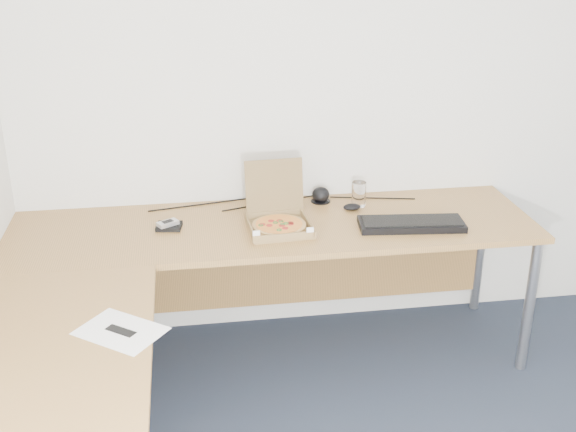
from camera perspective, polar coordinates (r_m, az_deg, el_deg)
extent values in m
cube|color=#9F7039|center=(3.40, -1.14, -0.91)|extent=(2.50, 0.70, 0.03)
cube|color=#9F7039|center=(2.46, -19.24, -12.38)|extent=(0.70, 1.50, 0.03)
cylinder|color=gray|center=(4.12, 15.11, -2.85)|extent=(0.05, 0.05, 0.70)
cube|color=olive|center=(3.33, -0.71, -1.05)|extent=(0.28, 0.28, 0.01)
cube|color=olive|center=(3.42, -1.10, 2.23)|extent=(0.28, 0.06, 0.28)
cylinder|color=tan|center=(3.33, -0.71, -0.83)|extent=(0.25, 0.25, 0.02)
cylinder|color=#C64B26|center=(3.32, -0.71, -0.64)|extent=(0.22, 0.22, 0.00)
cylinder|color=white|center=(3.61, 5.69, 1.76)|extent=(0.07, 0.07, 0.13)
cube|color=black|center=(3.40, 9.84, -0.65)|extent=(0.51, 0.22, 0.03)
ellipsoid|color=black|center=(3.57, 5.14, 0.72)|extent=(0.09, 0.06, 0.03)
cube|color=black|center=(3.39, -9.50, -0.82)|extent=(0.13, 0.11, 0.02)
cube|color=#B2B5BA|center=(3.38, -9.60, -0.58)|extent=(0.11, 0.09, 0.02)
cube|color=white|center=(2.62, -13.24, -8.95)|extent=(0.36, 0.34, 0.00)
ellipsoid|color=black|center=(3.65, 2.64, 1.78)|extent=(0.10, 0.10, 0.08)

